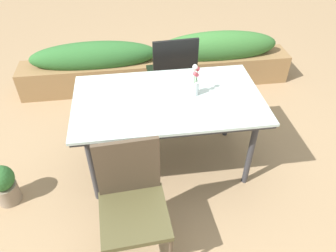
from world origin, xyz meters
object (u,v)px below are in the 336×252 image
at_px(planter_box, 158,63).
at_px(potted_plant, 3,184).
at_px(chair_near_left, 132,199).
at_px(chair_far_side, 173,72).
at_px(dining_table, 168,104).
at_px(flower_vase, 195,83).

height_order(planter_box, potted_plant, planter_box).
xyz_separation_m(chair_near_left, chair_far_side, (0.53, 1.63, 0.00)).
height_order(chair_far_side, planter_box, chair_far_side).
bearing_deg(dining_table, flower_vase, 6.51).
distance_m(chair_near_left, planter_box, 2.31).
xyz_separation_m(planter_box, potted_plant, (-1.53, -1.70, -0.11)).
bearing_deg(potted_plant, dining_table, 10.02).
xyz_separation_m(chair_near_left, planter_box, (0.44, 2.26, -0.22)).
distance_m(chair_near_left, chair_far_side, 1.71).
bearing_deg(flower_vase, planter_box, 96.29).
height_order(chair_near_left, chair_far_side, chair_far_side).
relative_size(dining_table, chair_near_left, 1.67).
height_order(chair_far_side, potted_plant, chair_far_side).
height_order(dining_table, potted_plant, dining_table).
bearing_deg(flower_vase, chair_near_left, -125.31).
bearing_deg(potted_plant, chair_near_left, -27.29).
relative_size(dining_table, potted_plant, 4.09).
relative_size(chair_far_side, flower_vase, 3.43).
bearing_deg(planter_box, dining_table, -93.05).
height_order(flower_vase, potted_plant, flower_vase).
distance_m(flower_vase, planter_box, 1.53).
bearing_deg(dining_table, planter_box, 86.95).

